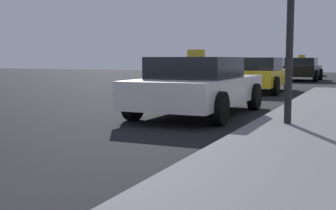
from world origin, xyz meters
TOP-DOWN VIEW (x-y plane):
  - car_white at (0.42, 7.58)m, footprint 2.03×4.35m
  - car_yellow at (0.13, 14.73)m, footprint 1.94×4.16m
  - car_black at (0.44, 24.08)m, footprint 1.99×4.14m
  - car_silver at (-0.57, 32.24)m, footprint 1.92×4.43m

SIDE VIEW (x-z plane):
  - car_yellow at x=0.13m, z-range 0.01..1.28m
  - car_black at x=0.44m, z-range -0.07..1.36m
  - car_silver at x=-0.57m, z-range -0.07..1.36m
  - car_white at x=0.42m, z-range -0.07..1.36m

